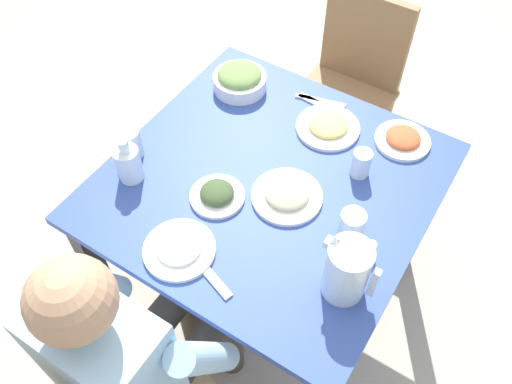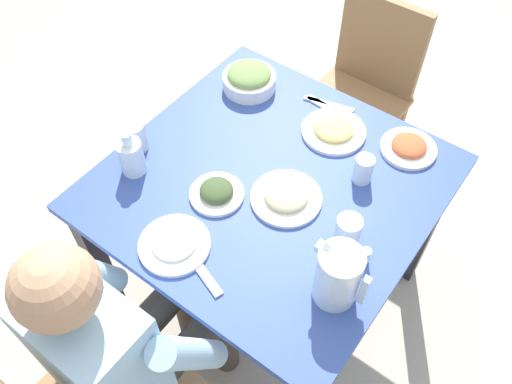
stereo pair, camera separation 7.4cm
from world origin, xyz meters
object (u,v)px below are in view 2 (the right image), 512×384
plate_beans (286,196)px  dining_table (270,202)px  plate_dolmas (217,192)px  water_glass_near_left (348,231)px  water_pitcher (338,276)px  plate_fries (334,130)px  salad_bowl (249,78)px  salt_shaker (365,256)px  water_glass_near_right (363,169)px  diner_near (129,337)px  oil_carafe (132,158)px  chair_far (363,89)px  plate_yoghurt (174,244)px  water_glass_center (135,136)px  plate_rice_curry (409,147)px

plate_beans → dining_table: bearing=157.7°
plate_dolmas → water_glass_near_left: size_ratio=1.78×
water_pitcher → plate_fries: size_ratio=0.86×
plate_dolmas → plate_fries: (0.15, 0.45, -0.00)m
salad_bowl → salt_shaker: salad_bowl is taller
plate_fries → water_glass_near_right: 0.22m
water_pitcher → plate_fries: (-0.32, 0.52, -0.08)m
diner_near → plate_dolmas: 0.49m
oil_carafe → water_glass_near_right: bearing=33.5°
chair_far → oil_carafe: (-0.29, -1.06, 0.31)m
plate_yoghurt → salad_bowl: bearing=109.6°
oil_carafe → salt_shaker: oil_carafe is taller
chair_far → salt_shaker: 1.06m
plate_beans → oil_carafe: 0.50m
plate_beans → salad_bowl: bearing=139.4°
plate_yoghurt → dining_table: bearing=77.8°
salad_bowl → plate_fries: bearing=-2.2°
diner_near → water_glass_near_left: size_ratio=12.44×
plate_yoghurt → oil_carafe: size_ratio=1.28×
plate_beans → water_glass_near_left: water_glass_near_left is taller
salad_bowl → oil_carafe: oil_carafe is taller
water_pitcher → salad_bowl: water_pitcher is taller
plate_beans → water_glass_near_right: bearing=55.4°
chair_far → salt_shaker: size_ratio=16.58×
diner_near → plate_fries: size_ratio=5.41×
plate_yoghurt → plate_beans: bearing=63.9°
dining_table → plate_yoghurt: size_ratio=4.69×
salad_bowl → plate_beans: bearing=-40.6°
plate_beans → salt_shaker: 0.31m
water_glass_center → water_glass_near_right: (0.67, 0.32, -0.00)m
oil_carafe → dining_table: bearing=30.8°
salad_bowl → water_glass_near_right: (0.55, -0.14, 0.01)m
dining_table → water_glass_center: bearing=-161.4°
plate_rice_curry → oil_carafe: oil_carafe is taller
chair_far → water_glass_center: bearing=-109.7°
water_pitcher → water_glass_center: bearing=175.0°
oil_carafe → plate_dolmas: bearing=15.2°
salad_bowl → water_glass_near_left: (0.63, -0.36, 0.01)m
dining_table → chair_far: bearing=96.2°
chair_far → water_glass_center: chair_far is taller
chair_far → water_pitcher: water_pitcher is taller
water_glass_near_right → plate_yoghurt: bearing=-119.6°
chair_far → water_glass_center: size_ratio=8.73×
dining_table → plate_rice_curry: size_ratio=5.27×
salad_bowl → plate_yoghurt: bearing=-70.4°
salad_bowl → water_glass_near_left: bearing=-30.0°
water_glass_near_right → water_glass_near_left: (0.08, -0.23, -0.00)m
dining_table → salad_bowl: bearing=135.8°
chair_far → plate_yoghurt: chair_far is taller
water_glass_center → salt_shaker: bearing=4.6°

